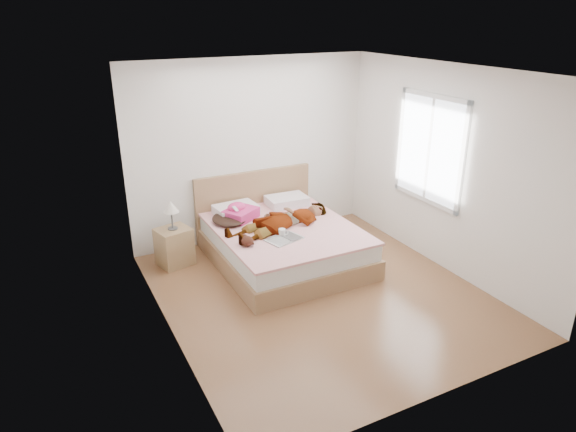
# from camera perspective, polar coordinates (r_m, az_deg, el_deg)

# --- Properties ---
(ground) EXTENTS (4.00, 4.00, 0.00)m
(ground) POSITION_cam_1_polar(r_m,az_deg,el_deg) (6.26, 3.58, -8.56)
(ground) COLOR #4C2918
(ground) RESTS_ON ground
(woman) EXTENTS (1.70, 0.98, 0.22)m
(woman) POSITION_cam_1_polar(r_m,az_deg,el_deg) (6.78, -0.66, -0.18)
(woman) COLOR white
(woman) RESTS_ON bed
(hair) EXTENTS (0.61, 0.69, 0.09)m
(hair) POSITION_cam_1_polar(r_m,az_deg,el_deg) (6.98, -6.51, -0.25)
(hair) COLOR black
(hair) RESTS_ON bed
(phone) EXTENTS (0.07, 0.10, 0.05)m
(phone) POSITION_cam_1_polar(r_m,az_deg,el_deg) (6.91, -5.87, 0.80)
(phone) COLOR silver
(phone) RESTS_ON bed
(room_shell) EXTENTS (4.00, 4.00, 4.00)m
(room_shell) POSITION_cam_1_polar(r_m,az_deg,el_deg) (6.92, 15.47, 7.15)
(room_shell) COLOR white
(room_shell) RESTS_ON ground
(bed) EXTENTS (1.80, 2.08, 1.00)m
(bed) POSITION_cam_1_polar(r_m,az_deg,el_deg) (6.94, -0.70, -2.74)
(bed) COLOR olive
(bed) RESTS_ON ground
(towel) EXTENTS (0.55, 0.52, 0.23)m
(towel) POSITION_cam_1_polar(r_m,az_deg,el_deg) (7.04, -5.38, 0.41)
(towel) COLOR #E23D89
(towel) RESTS_ON bed
(magazine) EXTENTS (0.50, 0.40, 0.03)m
(magazine) POSITION_cam_1_polar(r_m,az_deg,el_deg) (6.40, -0.41, -2.55)
(magazine) COLOR silver
(magazine) RESTS_ON bed
(coffee_mug) EXTENTS (0.14, 0.12, 0.10)m
(coffee_mug) POSITION_cam_1_polar(r_m,az_deg,el_deg) (6.47, -0.64, -1.86)
(coffee_mug) COLOR silver
(coffee_mug) RESTS_ON bed
(plush_toy) EXTENTS (0.16, 0.23, 0.12)m
(plush_toy) POSITION_cam_1_polar(r_m,az_deg,el_deg) (6.25, -4.61, -2.72)
(plush_toy) COLOR black
(plush_toy) RESTS_ON bed
(nightstand) EXTENTS (0.49, 0.46, 0.90)m
(nightstand) POSITION_cam_1_polar(r_m,az_deg,el_deg) (6.96, -12.54, -3.02)
(nightstand) COLOR olive
(nightstand) RESTS_ON ground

